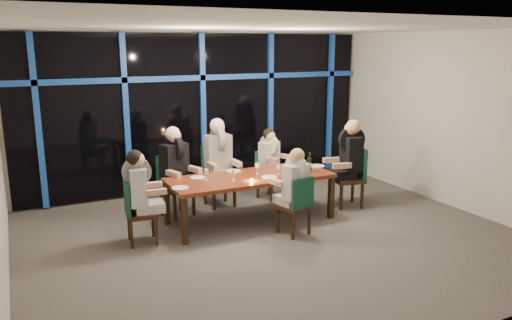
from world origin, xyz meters
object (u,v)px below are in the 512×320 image
object	(u,v)px
chair_far_right	(267,171)
diner_near_mid	(294,178)
diner_far_mid	(219,150)
chair_end_right	(353,174)
diner_end_left	(140,183)
diner_far_left	(176,159)
chair_near_mid	(297,203)
dining_table	(250,180)
diner_end_right	(349,151)
water_pitcher	(302,166)
chair_far_left	(174,182)
chair_far_mid	(217,172)
diner_far_right	(271,153)
chair_end_left	(135,209)
wine_bottle	(309,164)

from	to	relation	value
chair_far_right	diner_near_mid	world-z (taller)	diner_near_mid
chair_far_right	diner_far_mid	bearing A→B (deg)	162.29
chair_end_right	diner_end_left	size ratio (longest dim) A/B	1.15
diner_far_left	diner_near_mid	world-z (taller)	diner_far_left
chair_near_mid	diner_far_left	distance (m)	2.15
dining_table	diner_end_right	distance (m)	1.87
chair_end_right	water_pitcher	world-z (taller)	chair_end_right
chair_far_left	chair_far_mid	distance (m)	0.86
diner_far_right	diner_near_mid	world-z (taller)	diner_near_mid
chair_far_left	diner_far_mid	distance (m)	0.96
chair_end_right	chair_far_left	bearing A→B (deg)	-95.60
chair_end_left	wine_bottle	size ratio (longest dim) A/B	2.87
diner_end_left	diner_near_mid	xyz separation A→B (m)	(2.11, -0.65, -0.03)
diner_far_mid	diner_end_right	distance (m)	2.23
chair_near_mid	diner_end_right	xyz separation A→B (m)	(1.49, 0.79, 0.49)
diner_far_right	diner_near_mid	distance (m)	1.80
chair_end_left	diner_far_mid	xyz separation A→B (m)	(1.70, 1.06, 0.48)
chair_far_left	chair_far_mid	bearing A→B (deg)	-6.55
diner_end_right	water_pitcher	size ratio (longest dim) A/B	5.07
chair_far_mid	dining_table	bearing A→B (deg)	-83.62
chair_far_mid	diner_end_right	size ratio (longest dim) A/B	1.03
chair_far_right	diner_far_left	xyz separation A→B (m)	(-1.80, -0.25, 0.47)
chair_far_left	water_pitcher	world-z (taller)	chair_far_left
diner_far_mid	diner_end_left	bearing A→B (deg)	-148.36
diner_end_right	chair_near_mid	bearing A→B (deg)	-49.92
dining_table	diner_end_right	xyz separation A→B (m)	(1.85, -0.06, 0.31)
dining_table	chair_end_right	xyz separation A→B (m)	(1.93, -0.08, -0.10)
dining_table	chair_far_right	distance (m)	1.34
chair_end_left	diner_near_mid	distance (m)	2.31
diner_far_left	wine_bottle	size ratio (longest dim) A/B	3.05
chair_far_mid	diner_far_right	bearing A→B (deg)	-6.23
diner_far_mid	water_pitcher	xyz separation A→B (m)	(0.99, -1.12, -0.15)
dining_table	wine_bottle	xyz separation A→B (m)	(0.98, -0.18, 0.19)
chair_end_right	diner_far_mid	bearing A→B (deg)	-104.10
chair_end_right	chair_near_mid	xyz separation A→B (m)	(-1.57, -0.77, -0.08)
chair_far_left	chair_end_right	bearing A→B (deg)	-36.11
chair_far_mid	diner_far_right	distance (m)	1.05
diner_end_right	diner_near_mid	distance (m)	1.67
dining_table	chair_far_mid	distance (m)	1.05
chair_end_right	diner_end_right	xyz separation A→B (m)	(-0.09, 0.02, 0.41)
chair_far_right	diner_end_right	bearing A→B (deg)	-69.18
chair_near_mid	diner_far_left	xyz separation A→B (m)	(-1.33, 1.62, 0.46)
chair_far_right	chair_end_left	size ratio (longest dim) A/B	0.95
diner_end_right	chair_far_left	bearing A→B (deg)	-95.76
chair_far_left	diner_end_left	xyz separation A→B (m)	(-0.77, -0.98, 0.32)
chair_end_right	water_pitcher	bearing A→B (deg)	-72.92
chair_far_left	diner_far_left	world-z (taller)	diner_far_left
chair_end_left	diner_far_mid	world-z (taller)	diner_far_mid
diner_end_left	chair_end_left	bearing A→B (deg)	90.00
chair_far_left	diner_end_right	distance (m)	3.02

